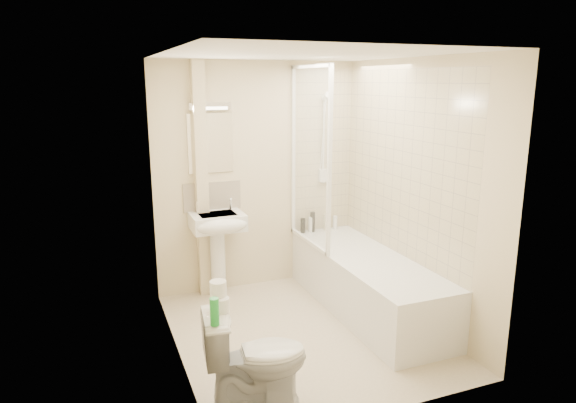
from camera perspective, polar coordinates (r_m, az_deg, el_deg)
name	(u,v)px	position (r m, az deg, el deg)	size (l,w,h in m)	color
floor	(304,332)	(4.74, 1.74, -14.30)	(2.50, 2.50, 0.00)	beige
wall_back	(258,177)	(5.46, -3.37, 2.77)	(2.20, 0.02, 2.40)	beige
wall_left	(173,214)	(4.02, -12.69, -1.38)	(0.02, 2.50, 2.40)	beige
wall_right	(414,192)	(4.85, 13.86, 1.06)	(0.02, 2.50, 2.40)	beige
ceiling	(306,54)	(4.21, 1.98, 16.06)	(2.20, 2.50, 0.02)	white
tile_back	(322,152)	(5.69, 3.85, 5.48)	(0.70, 0.01, 1.75)	beige
tile_right	(402,164)	(4.97, 12.56, 4.04)	(0.01, 2.10, 1.75)	beige
pipe_boxing	(201,182)	(5.25, -9.61, 2.17)	(0.12, 0.12, 2.40)	beige
splashback	(212,196)	(5.36, -8.42, 0.57)	(0.60, 0.01, 0.30)	beige
mirror	(210,143)	(5.26, -8.62, 6.42)	(0.46, 0.01, 0.60)	white
strip_light	(210,106)	(5.21, -8.70, 10.44)	(0.42, 0.07, 0.07)	silver
bathtub	(367,282)	(5.10, 8.72, -8.85)	(0.70, 2.10, 0.55)	white
shower_screen	(310,157)	(5.15, 2.43, 4.95)	(0.04, 0.92, 1.80)	white
shower_fixture	(324,142)	(5.64, 4.05, 6.64)	(0.10, 0.16, 0.99)	white
pedestal_sink	(219,232)	(5.22, -7.73, -3.34)	(0.53, 0.48, 1.01)	white
bottle_black_a	(303,226)	(5.68, 1.67, -2.70)	(0.05, 0.05, 0.16)	black
bottle_white_a	(310,225)	(5.72, 2.51, -2.57)	(0.05, 0.05, 0.17)	white
bottle_black_b	(313,222)	(5.72, 2.75, -2.28)	(0.05, 0.05, 0.23)	black
bottle_cream	(326,222)	(5.79, 4.24, -2.32)	(0.05, 0.05, 0.18)	beige
bottle_white_b	(335,222)	(5.85, 5.26, -2.34)	(0.05, 0.05, 0.15)	white
toilet	(256,358)	(3.66, -3.60, -16.97)	(0.74, 0.48, 0.71)	white
toilet_roll_lower	(222,305)	(3.47, -7.38, -11.31)	(0.10, 0.10, 0.09)	white
toilet_roll_upper	(218,288)	(3.47, -7.77, -9.55)	(0.11, 0.11, 0.10)	white
green_bottle	(215,312)	(3.29, -8.17, -12.02)	(0.06, 0.06, 0.18)	green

